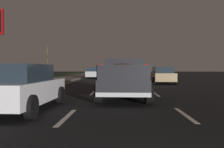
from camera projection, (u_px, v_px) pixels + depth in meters
ground at (121, 80)px, 28.85m from camera, size 144.00×144.00×0.00m
sidewalk_shoulder at (59, 79)px, 29.08m from camera, size 108.00×4.00×0.12m
grass_verge at (18, 80)px, 29.24m from camera, size 108.00×6.00×0.01m
lane_markings at (98, 79)px, 32.72m from camera, size 108.80×7.04×0.01m
pickup_truck at (124, 77)px, 11.43m from camera, size 5.48×2.40×1.87m
sedan_green at (142, 72)px, 40.78m from camera, size 4.45×2.11×1.54m
sedan_tan at (162, 75)px, 22.02m from camera, size 4.44×2.09×1.54m
sedan_white at (21, 87)px, 8.12m from camera, size 4.44×2.09×1.54m
sedan_silver at (94, 73)px, 32.92m from camera, size 4.43×2.06×1.54m
bare_tree_far at (47, 61)px, 38.94m from camera, size 1.31×1.11×5.18m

